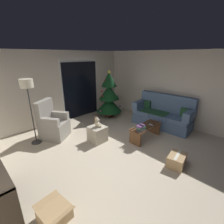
{
  "coord_description": "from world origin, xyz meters",
  "views": [
    {
      "loc": [
        -2.55,
        -2.29,
        2.35
      ],
      "look_at": [
        0.4,
        0.7,
        0.85
      ],
      "focal_mm": 25.85,
      "sensor_mm": 36.0,
      "label": 1
    }
  ],
  "objects_px": {
    "ottoman": "(97,134)",
    "christmas_tree": "(109,96)",
    "teddy_bear_honey_by_tree": "(96,120)",
    "book_stack": "(141,128)",
    "armchair": "(53,124)",
    "remote_silver": "(151,125)",
    "coffee_table": "(146,130)",
    "cardboard_box_open_near_shelf": "(55,214)",
    "remote_graphite": "(149,123)",
    "floor_lamp": "(27,90)",
    "teddy_bear_cream": "(97,123)",
    "cell_phone": "(141,125)",
    "couch": "(163,115)",
    "remote_black": "(145,125)",
    "cardboard_box_taped_mid_floor": "(177,160)"
  },
  "relations": [
    {
      "from": "cardboard_box_open_near_shelf",
      "to": "christmas_tree",
      "type": "bearing_deg",
      "value": 35.94
    },
    {
      "from": "book_stack",
      "to": "remote_graphite",
      "type": "bearing_deg",
      "value": 11.25
    },
    {
      "from": "armchair",
      "to": "ottoman",
      "type": "bearing_deg",
      "value": -55.04
    },
    {
      "from": "couch",
      "to": "teddy_bear_honey_by_tree",
      "type": "height_order",
      "value": "couch"
    },
    {
      "from": "remote_silver",
      "to": "cardboard_box_taped_mid_floor",
      "type": "height_order",
      "value": "remote_silver"
    },
    {
      "from": "teddy_bear_honey_by_tree",
      "to": "cardboard_box_open_near_shelf",
      "type": "height_order",
      "value": "cardboard_box_open_near_shelf"
    },
    {
      "from": "remote_graphite",
      "to": "christmas_tree",
      "type": "relative_size",
      "value": 0.09
    },
    {
      "from": "armchair",
      "to": "remote_graphite",
      "type": "bearing_deg",
      "value": -43.34
    },
    {
      "from": "remote_black",
      "to": "cell_phone",
      "type": "bearing_deg",
      "value": -130.86
    },
    {
      "from": "remote_silver",
      "to": "teddy_bear_cream",
      "type": "xyz_separation_m",
      "value": [
        -1.23,
        0.94,
        0.14
      ]
    },
    {
      "from": "ottoman",
      "to": "armchair",
      "type": "bearing_deg",
      "value": 124.96
    },
    {
      "from": "coffee_table",
      "to": "couch",
      "type": "bearing_deg",
      "value": 6.05
    },
    {
      "from": "coffee_table",
      "to": "book_stack",
      "type": "bearing_deg",
      "value": -168.72
    },
    {
      "from": "remote_black",
      "to": "book_stack",
      "type": "relative_size",
      "value": 0.55
    },
    {
      "from": "couch",
      "to": "cardboard_box_open_near_shelf",
      "type": "bearing_deg",
      "value": -171.46
    },
    {
      "from": "remote_graphite",
      "to": "ottoman",
      "type": "distance_m",
      "value": 1.56
    },
    {
      "from": "coffee_table",
      "to": "cardboard_box_taped_mid_floor",
      "type": "bearing_deg",
      "value": -113.83
    },
    {
      "from": "christmas_tree",
      "to": "armchair",
      "type": "height_order",
      "value": "christmas_tree"
    },
    {
      "from": "cardboard_box_taped_mid_floor",
      "to": "remote_black",
      "type": "bearing_deg",
      "value": 66.86
    },
    {
      "from": "remote_silver",
      "to": "teddy_bear_cream",
      "type": "height_order",
      "value": "teddy_bear_cream"
    },
    {
      "from": "cardboard_box_open_near_shelf",
      "to": "ottoman",
      "type": "bearing_deg",
      "value": 35.3
    },
    {
      "from": "cell_phone",
      "to": "ottoman",
      "type": "xyz_separation_m",
      "value": [
        -0.73,
        0.97,
        -0.35
      ]
    },
    {
      "from": "coffee_table",
      "to": "armchair",
      "type": "bearing_deg",
      "value": 133.0
    },
    {
      "from": "cell_phone",
      "to": "cardboard_box_open_near_shelf",
      "type": "distance_m",
      "value": 2.77
    },
    {
      "from": "coffee_table",
      "to": "floor_lamp",
      "type": "height_order",
      "value": "floor_lamp"
    },
    {
      "from": "book_stack",
      "to": "cardboard_box_open_near_shelf",
      "type": "xyz_separation_m",
      "value": [
        -2.71,
        -0.44,
        -0.36
      ]
    },
    {
      "from": "remote_silver",
      "to": "cardboard_box_open_near_shelf",
      "type": "relative_size",
      "value": 0.29
    },
    {
      "from": "cell_phone",
      "to": "floor_lamp",
      "type": "bearing_deg",
      "value": 140.71
    },
    {
      "from": "remote_silver",
      "to": "remote_black",
      "type": "bearing_deg",
      "value": 157.54
    },
    {
      "from": "remote_graphite",
      "to": "armchair",
      "type": "distance_m",
      "value": 2.85
    },
    {
      "from": "remote_silver",
      "to": "cardboard_box_open_near_shelf",
      "type": "height_order",
      "value": "remote_silver"
    },
    {
      "from": "floor_lamp",
      "to": "ottoman",
      "type": "distance_m",
      "value": 2.15
    },
    {
      "from": "armchair",
      "to": "floor_lamp",
      "type": "distance_m",
      "value": 1.22
    },
    {
      "from": "couch",
      "to": "coffee_table",
      "type": "bearing_deg",
      "value": -173.95
    },
    {
      "from": "remote_black",
      "to": "teddy_bear_cream",
      "type": "height_order",
      "value": "teddy_bear_cream"
    },
    {
      "from": "christmas_tree",
      "to": "teddy_bear_honey_by_tree",
      "type": "relative_size",
      "value": 6.41
    },
    {
      "from": "book_stack",
      "to": "armchair",
      "type": "distance_m",
      "value": 2.56
    },
    {
      "from": "couch",
      "to": "armchair",
      "type": "xyz_separation_m",
      "value": [
        -3.05,
        1.87,
        0.0
      ]
    },
    {
      "from": "armchair",
      "to": "ottoman",
      "type": "relative_size",
      "value": 2.57
    },
    {
      "from": "floor_lamp",
      "to": "cardboard_box_taped_mid_floor",
      "type": "xyz_separation_m",
      "value": [
        1.86,
        -3.22,
        -1.38
      ]
    },
    {
      "from": "book_stack",
      "to": "floor_lamp",
      "type": "xyz_separation_m",
      "value": [
        -2.03,
        2.1,
        1.02
      ]
    },
    {
      "from": "armchair",
      "to": "couch",
      "type": "bearing_deg",
      "value": -31.57
    },
    {
      "from": "ottoman",
      "to": "teddy_bear_cream",
      "type": "bearing_deg",
      "value": -39.24
    },
    {
      "from": "remote_silver",
      "to": "coffee_table",
      "type": "bearing_deg",
      "value": 169.42
    },
    {
      "from": "ottoman",
      "to": "christmas_tree",
      "type": "bearing_deg",
      "value": 36.71
    },
    {
      "from": "floor_lamp",
      "to": "teddy_bear_cream",
      "type": "height_order",
      "value": "floor_lamp"
    },
    {
      "from": "armchair",
      "to": "cardboard_box_open_near_shelf",
      "type": "distance_m",
      "value": 2.8
    },
    {
      "from": "remote_silver",
      "to": "teddy_bear_cream",
      "type": "distance_m",
      "value": 1.56
    },
    {
      "from": "remote_silver",
      "to": "book_stack",
      "type": "xyz_separation_m",
      "value": [
        -0.51,
        -0.01,
        0.06
      ]
    },
    {
      "from": "couch",
      "to": "cardboard_box_open_near_shelf",
      "type": "distance_m",
      "value": 4.31
    }
  ]
}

